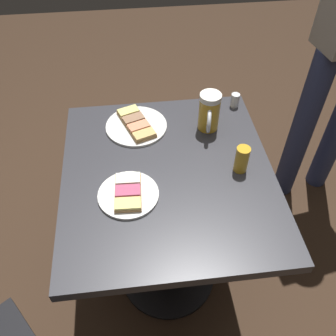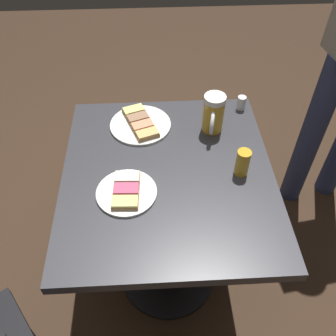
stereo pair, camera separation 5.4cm
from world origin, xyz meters
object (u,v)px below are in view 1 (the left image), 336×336
object	(u,v)px
plate_far	(128,194)
salt_shaker	(235,100)
beer_mug	(209,112)
plate_near	(136,125)
beer_glass_small	(242,159)

from	to	relation	value
plate_far	salt_shaker	xyz separation A→B (m)	(-0.42, 0.45, 0.02)
plate_far	beer_mug	bearing A→B (deg)	133.14
plate_near	plate_far	size ratio (longest dim) A/B	1.19
plate_near	beer_glass_small	world-z (taller)	beer_glass_small
plate_near	salt_shaker	bearing A→B (deg)	101.97
beer_glass_small	plate_far	bearing A→B (deg)	-79.56
beer_mug	beer_glass_small	size ratio (longest dim) A/B	1.54
beer_mug	salt_shaker	world-z (taller)	beer_mug
plate_far	beer_glass_small	size ratio (longest dim) A/B	2.00
salt_shaker	plate_near	bearing A→B (deg)	-78.03
plate_near	beer_mug	size ratio (longest dim) A/B	1.55
plate_near	salt_shaker	world-z (taller)	salt_shaker
plate_far	beer_mug	xyz separation A→B (m)	(-0.29, 0.31, 0.06)
beer_glass_small	beer_mug	bearing A→B (deg)	-163.26
beer_mug	salt_shaker	xyz separation A→B (m)	(-0.12, 0.13, -0.05)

